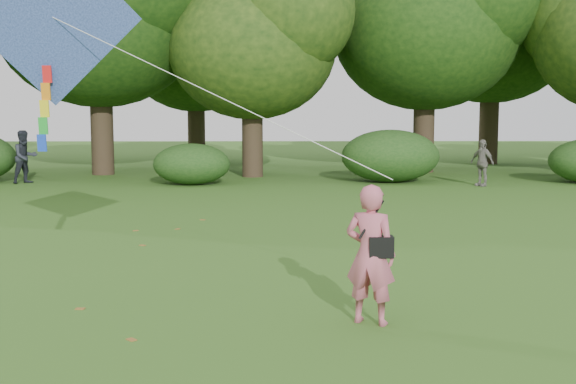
{
  "coord_description": "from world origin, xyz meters",
  "views": [
    {
      "loc": [
        -0.98,
        -7.77,
        2.64
      ],
      "look_at": [
        -0.86,
        2.0,
        1.5
      ],
      "focal_mm": 45.0,
      "sensor_mm": 36.0,
      "label": 1
    }
  ],
  "objects_px": {
    "flying_kite": "(52,19)",
    "man_kite_flyer": "(370,254)",
    "bystander_left": "(25,157)",
    "bystander_right": "(482,163)"
  },
  "relations": [
    {
      "from": "flying_kite",
      "to": "man_kite_flyer",
      "type": "bearing_deg",
      "value": -28.15
    },
    {
      "from": "bystander_left",
      "to": "flying_kite",
      "type": "bearing_deg",
      "value": -116.2
    },
    {
      "from": "bystander_left",
      "to": "bystander_right",
      "type": "xyz_separation_m",
      "value": [
        15.8,
        -1.1,
        -0.14
      ]
    },
    {
      "from": "man_kite_flyer",
      "to": "bystander_left",
      "type": "distance_m",
      "value": 19.51
    },
    {
      "from": "bystander_right",
      "to": "flying_kite",
      "type": "relative_size",
      "value": 0.26
    },
    {
      "from": "bystander_right",
      "to": "flying_kite",
      "type": "height_order",
      "value": "flying_kite"
    },
    {
      "from": "man_kite_flyer",
      "to": "bystander_left",
      "type": "xyz_separation_m",
      "value": [
        -10.04,
        16.73,
        0.07
      ]
    },
    {
      "from": "flying_kite",
      "to": "bystander_left",
      "type": "bearing_deg",
      "value": 111.09
    },
    {
      "from": "man_kite_flyer",
      "to": "bystander_left",
      "type": "relative_size",
      "value": 0.93
    },
    {
      "from": "man_kite_flyer",
      "to": "flying_kite",
      "type": "height_order",
      "value": "flying_kite"
    }
  ]
}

